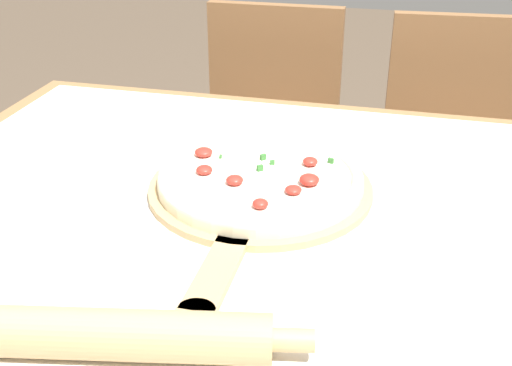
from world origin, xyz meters
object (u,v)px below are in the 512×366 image
rolling_pin (109,334)px  chair_left (267,143)px  pizza (260,177)px  chair_right (453,162)px  pizza_peel (258,193)px

rolling_pin → chair_left: bearing=94.4°
pizza → chair_right: (0.35, 0.75, -0.29)m
rolling_pin → chair_left: size_ratio=0.49×
pizza → rolling_pin: rolling_pin is taller
chair_left → chair_right: same height
pizza_peel → chair_left: size_ratio=0.60×
pizza_peel → pizza: 0.03m
pizza_peel → pizza: size_ratio=1.62×
rolling_pin → pizza: bearing=80.2°
pizza → rolling_pin: (-0.07, -0.41, 0.00)m
pizza_peel → chair_right: chair_right is taller
pizza_peel → chair_right: (0.35, 0.77, -0.27)m
rolling_pin → chair_left: 1.20m
pizza → chair_left: bearing=102.0°
chair_right → pizza_peel: bearing=-118.8°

